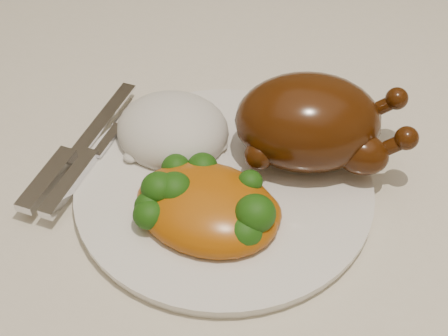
% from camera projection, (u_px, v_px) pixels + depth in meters
% --- Properties ---
extents(dining_table, '(1.60, 0.90, 0.76)m').
position_uv_depth(dining_table, '(343.00, 177.00, 0.75)').
color(dining_table, brown).
rests_on(dining_table, floor).
extents(tablecloth, '(1.73, 1.03, 0.18)m').
position_uv_depth(tablecloth, '(352.00, 132.00, 0.70)').
color(tablecloth, beige).
rests_on(tablecloth, dining_table).
extents(dinner_plate, '(0.34, 0.34, 0.01)m').
position_uv_depth(dinner_plate, '(224.00, 187.00, 0.59)').
color(dinner_plate, white).
rests_on(dinner_plate, tablecloth).
extents(roast_chicken, '(0.18, 0.15, 0.09)m').
position_uv_depth(roast_chicken, '(312.00, 122.00, 0.58)').
color(roast_chicken, '#451D07').
rests_on(roast_chicken, dinner_plate).
extents(rice_mound, '(0.12, 0.11, 0.06)m').
position_uv_depth(rice_mound, '(173.00, 130.00, 0.62)').
color(rice_mound, silver).
rests_on(rice_mound, dinner_plate).
extents(mac_and_cheese, '(0.13, 0.11, 0.05)m').
position_uv_depth(mac_and_cheese, '(209.00, 206.00, 0.55)').
color(mac_and_cheese, '#B4570B').
rests_on(mac_and_cheese, dinner_plate).
extents(cutlery, '(0.04, 0.20, 0.01)m').
position_uv_depth(cutlery, '(75.00, 161.00, 0.60)').
color(cutlery, silver).
rests_on(cutlery, dinner_plate).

